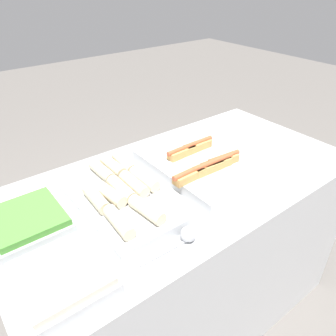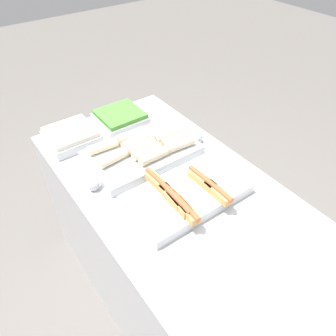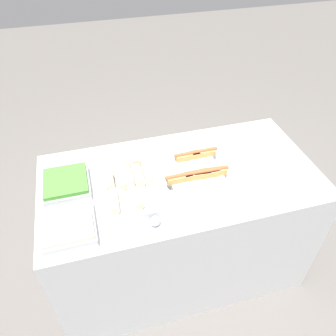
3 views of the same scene
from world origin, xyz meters
name	(u,v)px [view 3 (image 3 of 3)]	position (x,y,z in m)	size (l,w,h in m)	color
ground_plane	(178,264)	(0.00, 0.00, 0.00)	(12.00, 12.00, 0.00)	slate
counter	(179,226)	(0.00, 0.00, 0.46)	(1.62, 0.83, 0.92)	silver
tray_hotdogs	(193,170)	(0.07, -0.01, 0.95)	(0.37, 0.53, 0.10)	silver
tray_wraps	(130,180)	(-0.30, 0.00, 0.96)	(0.34, 0.55, 0.10)	silver
tray_side_front	(69,227)	(-0.64, -0.24, 0.96)	(0.25, 0.26, 0.07)	silver
tray_side_back	(66,184)	(-0.64, 0.07, 0.96)	(0.25, 0.26, 0.07)	silver
serving_spoon_near	(153,222)	(-0.24, -0.31, 0.94)	(0.22, 0.05, 0.05)	#B2B5BA
serving_spoon_far	(130,148)	(-0.24, 0.31, 0.94)	(0.22, 0.05, 0.05)	#B2B5BA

